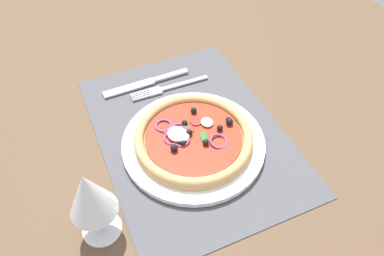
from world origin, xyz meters
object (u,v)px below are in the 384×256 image
at_px(plate, 193,143).
at_px(fork, 166,88).
at_px(pizza, 193,137).
at_px(knife, 146,83).
at_px(wine_glass, 90,196).

xyz_separation_m(plate, fork, (0.17, -0.01, -0.00)).
height_order(pizza, fork, pizza).
xyz_separation_m(knife, wine_glass, (-0.31, 0.18, 0.09)).
bearing_deg(pizza, fork, -2.95).
distance_m(plate, pizza, 0.02).
xyz_separation_m(plate, pizza, (0.00, 0.00, 0.02)).
relative_size(pizza, wine_glass, 1.50).
height_order(plate, knife, plate).
bearing_deg(knife, wine_glass, 58.27).
bearing_deg(fork, wine_glass, 52.39).
relative_size(plate, fork, 1.51).
relative_size(fork, knife, 0.90).
height_order(plate, pizza, pizza).
bearing_deg(knife, fork, 133.67).
height_order(plate, fork, plate).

